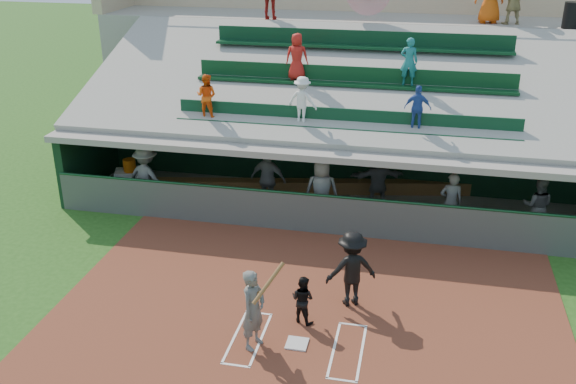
% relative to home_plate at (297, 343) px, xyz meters
% --- Properties ---
extents(ground, '(100.00, 100.00, 0.00)m').
position_rel_home_plate_xyz_m(ground, '(0.00, 0.00, -0.04)').
color(ground, '#224F16').
rests_on(ground, ground).
extents(dirt_slab, '(11.00, 9.00, 0.02)m').
position_rel_home_plate_xyz_m(dirt_slab, '(0.00, 0.50, -0.03)').
color(dirt_slab, '#622C1C').
rests_on(dirt_slab, ground).
extents(home_plate, '(0.43, 0.43, 0.03)m').
position_rel_home_plate_xyz_m(home_plate, '(0.00, 0.00, 0.00)').
color(home_plate, silver).
rests_on(home_plate, dirt_slab).
extents(batters_box_chalk, '(2.65, 1.85, 0.01)m').
position_rel_home_plate_xyz_m(batters_box_chalk, '(0.00, 0.00, -0.01)').
color(batters_box_chalk, white).
rests_on(batters_box_chalk, dirt_slab).
extents(dugout_floor, '(16.00, 3.50, 0.04)m').
position_rel_home_plate_xyz_m(dugout_floor, '(0.00, 6.75, -0.02)').
color(dugout_floor, gray).
rests_on(dugout_floor, ground).
extents(concourse_slab, '(20.00, 3.00, 4.60)m').
position_rel_home_plate_xyz_m(concourse_slab, '(0.00, 13.50, 2.26)').
color(concourse_slab, gray).
rests_on(concourse_slab, ground).
extents(grandstand, '(20.40, 10.40, 7.80)m').
position_rel_home_plate_xyz_m(grandstand, '(-0.01, 10.51, 2.23)').
color(grandstand, '#4E534E').
rests_on(grandstand, ground).
extents(batter_at_plate, '(0.92, 0.78, 1.95)m').
position_rel_home_plate_xyz_m(batter_at_plate, '(-0.83, -0.22, 0.84)').
color(batter_at_plate, '#52544F').
rests_on(batter_at_plate, dirt_slab).
extents(catcher, '(0.63, 0.56, 1.07)m').
position_rel_home_plate_xyz_m(catcher, '(-0.05, 0.82, 0.52)').
color(catcher, black).
rests_on(catcher, dirt_slab).
extents(home_umpire, '(1.29, 1.05, 1.75)m').
position_rel_home_plate_xyz_m(home_umpire, '(0.86, 1.72, 0.86)').
color(home_umpire, black).
rests_on(home_umpire, dirt_slab).
extents(dugout_bench, '(13.04, 2.91, 0.40)m').
position_rel_home_plate_xyz_m(dugout_bench, '(0.28, 7.90, 0.20)').
color(dugout_bench, brown).
rests_on(dugout_bench, dugout_floor).
extents(white_table, '(0.97, 0.84, 0.71)m').
position_rel_home_plate_xyz_m(white_table, '(-6.61, 6.51, 0.36)').
color(white_table, silver).
rests_on(white_table, dugout_floor).
extents(water_cooler, '(0.38, 0.38, 0.38)m').
position_rel_home_plate_xyz_m(water_cooler, '(-6.53, 6.46, 0.91)').
color(water_cooler, '#CB5B0B').
rests_on(water_cooler, white_table).
extents(dugout_player_a, '(1.36, 0.98, 1.89)m').
position_rel_home_plate_xyz_m(dugout_player_a, '(-5.57, 5.54, 0.95)').
color(dugout_player_a, '#535651').
rests_on(dugout_player_a, dugout_floor).
extents(dugout_player_b, '(1.13, 0.62, 1.83)m').
position_rel_home_plate_xyz_m(dugout_player_b, '(-2.10, 6.22, 0.92)').
color(dugout_player_b, '#5B5D58').
rests_on(dugout_player_b, dugout_floor).
extents(dugout_player_c, '(0.99, 0.70, 1.89)m').
position_rel_home_plate_xyz_m(dugout_player_c, '(-0.44, 5.62, 0.95)').
color(dugout_player_c, '#60635E').
rests_on(dugout_player_c, dugout_floor).
extents(dugout_player_d, '(1.66, 0.97, 1.70)m').
position_rel_home_plate_xyz_m(dugout_player_d, '(0.99, 7.09, 0.86)').
color(dugout_player_d, '#51534F').
rests_on(dugout_player_d, dugout_floor).
extents(dugout_player_e, '(0.66, 0.47, 1.68)m').
position_rel_home_plate_xyz_m(dugout_player_e, '(3.04, 5.83, 0.84)').
color(dugout_player_e, '#5F615C').
rests_on(dugout_player_e, dugout_floor).
extents(dugout_player_f, '(0.87, 0.73, 1.59)m').
position_rel_home_plate_xyz_m(dugout_player_f, '(5.30, 6.18, 0.80)').
color(dugout_player_f, '#51534E').
rests_on(dugout_player_f, dugout_floor).
extents(trash_bin, '(0.55, 0.55, 0.83)m').
position_rel_home_plate_xyz_m(trash_bin, '(6.56, 12.21, 4.98)').
color(trash_bin, black).
rests_on(trash_bin, concourse_slab).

